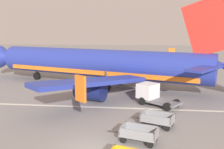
% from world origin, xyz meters
% --- Properties ---
extents(apron_stripe, '(120.00, 0.36, 0.01)m').
position_xyz_m(apron_stripe, '(0.00, 9.22, 0.01)').
color(apron_stripe, silver).
rests_on(apron_stripe, ground).
extents(airplane, '(36.66, 29.81, 11.34)m').
position_xyz_m(airplane, '(-1.77, 18.50, 3.05)').
color(airplane, '#28389E').
rests_on(airplane, ground).
extents(baggage_cart_third_in_row, '(3.61, 2.08, 1.07)m').
position_xyz_m(baggage_cart_third_in_row, '(3.10, 1.68, 0.60)').
color(baggage_cart_third_in_row, gray).
rests_on(baggage_cart_third_in_row, ground).
extents(baggage_cart_fourth_in_row, '(3.58, 2.19, 1.07)m').
position_xyz_m(baggage_cart_fourth_in_row, '(4.52, 4.70, 0.60)').
color(baggage_cart_fourth_in_row, gray).
rests_on(baggage_cart_fourth_in_row, ground).
extents(service_truck_beside_carts, '(4.64, 4.15, 2.10)m').
position_xyz_m(service_truck_beside_carts, '(4.30, 10.91, 1.10)').
color(service_truck_beside_carts, slate).
rests_on(service_truck_beside_carts, ground).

